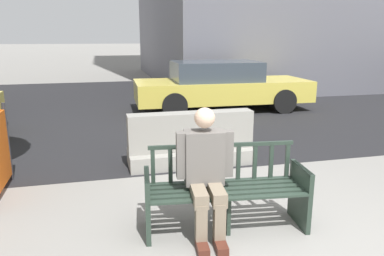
# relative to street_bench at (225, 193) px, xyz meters

# --- Properties ---
(street_asphalt) EXTENTS (120.00, 12.00, 0.01)m
(street_asphalt) POSITION_rel_street_bench_xyz_m (0.52, 7.71, -0.39)
(street_asphalt) COLOR black
(street_asphalt) RESTS_ON ground
(street_bench) EXTENTS (1.73, 0.70, 0.88)m
(street_bench) POSITION_rel_street_bench_xyz_m (0.00, 0.00, 0.00)
(street_bench) COLOR #28382D
(street_bench) RESTS_ON ground
(seated_person) EXTENTS (0.59, 0.75, 1.31)m
(seated_person) POSITION_rel_street_bench_xyz_m (-0.23, -0.03, 0.29)
(seated_person) COLOR #66605B
(seated_person) RESTS_ON ground
(jersey_barrier_centre) EXTENTS (2.00, 0.69, 0.84)m
(jersey_barrier_centre) POSITION_rel_street_bench_xyz_m (0.14, 2.12, -0.06)
(jersey_barrier_centre) COLOR gray
(jersey_barrier_centre) RESTS_ON ground
(car_sedan_far) EXTENTS (4.80, 2.00, 1.34)m
(car_sedan_far) POSITION_rel_street_bench_xyz_m (1.99, 6.34, 0.28)
(car_sedan_far) COLOR #DBC64C
(car_sedan_far) RESTS_ON ground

